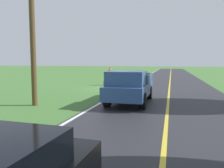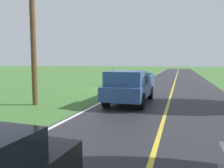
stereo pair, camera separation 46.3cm
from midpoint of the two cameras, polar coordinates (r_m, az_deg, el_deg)
name	(u,v)px [view 2 (the right image)]	position (r m, az deg, el deg)	size (l,w,h in m)	color
ground_plane	(116,88)	(19.43, 1.70, -1.13)	(200.00, 200.00, 0.00)	#427033
road_surface	(172,90)	(18.75, 15.83, -1.58)	(7.71, 120.00, 0.00)	#28282D
lane_edge_line	(128,89)	(19.18, 4.78, -1.22)	(0.16, 117.60, 0.00)	silver
lane_centre_line	(172,90)	(18.75, 15.83, -1.57)	(0.14, 117.60, 0.00)	gold
hitchhiker_walking	(114,75)	(21.99, 1.03, 2.23)	(0.62, 0.53, 1.75)	navy
suitcase_carried	(109,83)	(22.13, -0.06, 0.23)	(0.20, 0.46, 0.41)	brown
pickup_truck_passing	(130,86)	(12.44, 5.65, -0.49)	(2.11, 5.41, 1.82)	#2D4C84
utility_pole_roadside	(33,30)	(12.54, -18.56, 13.06)	(0.28, 0.28, 7.94)	brown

